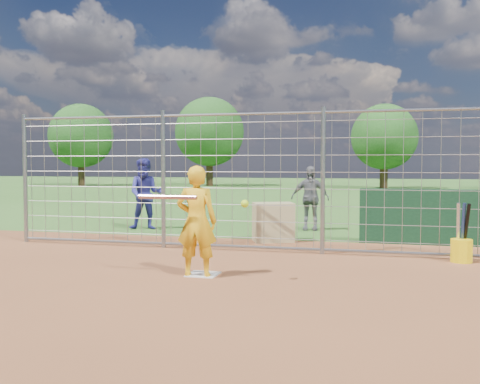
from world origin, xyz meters
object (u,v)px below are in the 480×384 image
(batter, at_px, (197,221))
(bucket_with_bats, at_px, (462,247))
(bystander_a, at_px, (146,194))
(equipment_bin, at_px, (273,222))
(bystander_b, at_px, (310,198))

(batter, distance_m, bucket_with_bats, 4.38)
(bystander_a, xyz_separation_m, equipment_bin, (3.38, -1.26, -0.46))
(bystander_a, xyz_separation_m, bucket_with_bats, (6.77, -2.80, -0.62))
(batter, bearing_deg, equipment_bin, -101.69)
(bucket_with_bats, bearing_deg, bystander_b, 128.61)
(batter, distance_m, bystander_a, 5.71)
(bystander_a, relative_size, bucket_with_bats, 1.78)
(batter, height_order, equipment_bin, batter)
(bystander_a, distance_m, equipment_bin, 3.64)
(batter, relative_size, bystander_a, 0.91)
(bystander_a, bearing_deg, bystander_b, -4.37)
(bystander_b, bearing_deg, bystander_a, -171.04)
(batter, distance_m, equipment_bin, 3.67)
(batter, xyz_separation_m, bystander_a, (-2.96, 4.88, 0.07))
(bystander_a, height_order, equipment_bin, bystander_a)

